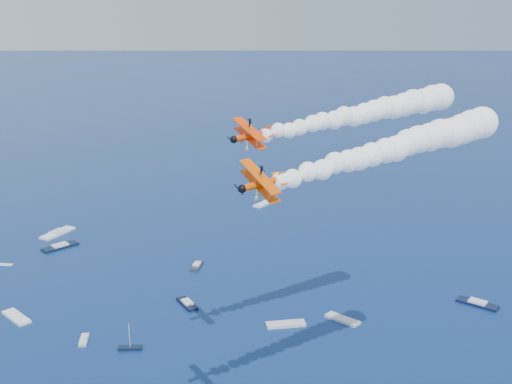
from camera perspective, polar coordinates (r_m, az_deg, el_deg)
biplane_lead at (r=123.47m, az=-0.38°, el=4.78°), size 9.62×11.46×8.73m
biplane_trail at (r=95.33m, az=0.49°, el=0.72°), size 7.97×10.06×8.54m
smoke_trail_lead at (r=137.14m, az=8.81°, el=6.58°), size 50.40×14.14×9.45m
smoke_trail_trail at (r=110.52m, az=11.34°, el=3.62°), size 50.08×8.54×9.45m
spectator_boats at (r=200.49m, az=-16.71°, el=-8.64°), size 207.72×174.16×0.70m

